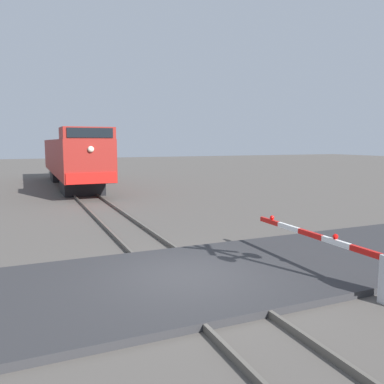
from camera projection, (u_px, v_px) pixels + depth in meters
name	position (u px, v px, depth m)	size (l,w,h in m)	color
ground_plane	(187.00, 281.00, 9.80)	(160.00, 160.00, 0.00)	#514C47
rail_track_left	(160.00, 283.00, 9.51)	(0.08, 80.00, 0.15)	#59544C
rail_track_right	(213.00, 275.00, 10.08)	(0.08, 80.00, 0.15)	#59544C
road_surface	(187.00, 278.00, 9.79)	(36.00, 5.06, 0.16)	#2D2D30
locomotive	(73.00, 158.00, 30.48)	(3.03, 18.33, 4.34)	black
crossing_gate	(366.00, 262.00, 8.99)	(0.36, 5.50, 1.18)	silver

